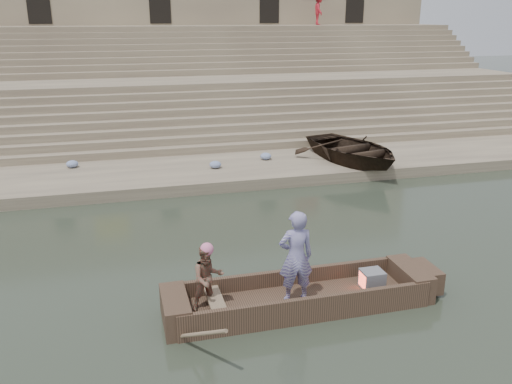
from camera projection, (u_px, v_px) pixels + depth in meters
name	position (u px, v px, depth m)	size (l,w,h in m)	color
ground	(343.00, 262.00, 13.05)	(120.00, 120.00, 0.00)	#273024
lower_landing	(259.00, 169.00, 20.32)	(32.00, 4.00, 0.40)	gray
mid_landing	(220.00, 107.00, 26.82)	(32.00, 3.00, 2.80)	gray
upper_landing	(198.00, 69.00, 32.87)	(32.00, 3.00, 5.20)	gray
ghat_steps	(214.00, 94.00, 28.25)	(32.00, 11.00, 5.20)	gray
building_wall	(187.00, 18.00, 35.59)	(32.00, 5.07, 11.20)	tan
main_rowboat	(299.00, 302.00, 11.02)	(5.00, 1.30, 0.22)	brown
rowboat_trim	(309.00, 293.00, 11.00)	(6.04, 2.63, 2.02)	brown
standing_man	(296.00, 257.00, 10.59)	(0.71, 0.47, 1.94)	navy
rowing_man	(208.00, 278.00, 10.37)	(0.65, 0.51, 1.35)	#216548
television	(372.00, 279.00, 11.32)	(0.46, 0.42, 0.40)	slate
beached_rowboat	(353.00, 149.00, 20.41)	(3.35, 4.70, 0.97)	#2D2116
pedestrian	(319.00, 10.00, 33.65)	(1.20, 0.69, 1.86)	#AA1C27
cloth_bundles	(257.00, 159.00, 20.38)	(12.27, 2.18, 0.26)	#3F5999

